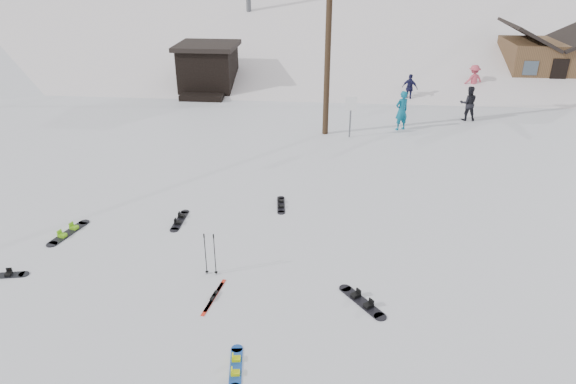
# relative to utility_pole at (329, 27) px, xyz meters

# --- Properties ---
(ground) EXTENTS (200.00, 200.00, 0.00)m
(ground) POSITION_rel_utility_pole_xyz_m (-2.00, -14.00, -4.68)
(ground) COLOR white
(ground) RESTS_ON ground
(ski_slope) EXTENTS (60.00, 85.24, 65.97)m
(ski_slope) POSITION_rel_utility_pole_xyz_m (-2.00, 41.00, -16.68)
(ski_slope) COLOR white
(ski_slope) RESTS_ON ground
(ridge_left) EXTENTS (47.54, 95.03, 58.38)m
(ridge_left) POSITION_rel_utility_pole_xyz_m (-38.00, 34.00, -15.68)
(ridge_left) COLOR white
(ridge_left) RESTS_ON ground
(utility_pole) EXTENTS (2.00, 0.26, 9.00)m
(utility_pole) POSITION_rel_utility_pole_xyz_m (0.00, 0.00, 0.00)
(utility_pole) COLOR #3A2819
(utility_pole) RESTS_ON ground
(trail_sign) EXTENTS (0.50, 0.09, 1.85)m
(trail_sign) POSITION_rel_utility_pole_xyz_m (1.10, -0.42, -3.41)
(trail_sign) COLOR #595B60
(trail_sign) RESTS_ON ground
(lift_hut) EXTENTS (3.40, 4.10, 2.75)m
(lift_hut) POSITION_rel_utility_pole_xyz_m (-7.00, 6.94, -3.32)
(lift_hut) COLOR black
(lift_hut) RESTS_ON ground
(cabin) EXTENTS (5.39, 4.40, 3.77)m
(cabin) POSITION_rel_utility_pole_xyz_m (13.00, 10.00, -3.20)
(cabin) COLOR brown
(cabin) RESTS_ON ground
(hero_snowboard) EXTENTS (0.40, 1.31, 0.09)m
(hero_snowboard) POSITION_rel_utility_pole_xyz_m (-1.44, -14.69, -4.66)
(hero_snowboard) COLOR #1B4DB1
(hero_snowboard) RESTS_ON ground
(hero_skis) EXTENTS (0.31, 1.47, 0.08)m
(hero_skis) POSITION_rel_utility_pole_xyz_m (-2.40, -12.43, -4.66)
(hero_skis) COLOR red
(hero_skis) RESTS_ON ground
(ski_poles) EXTENTS (0.33, 0.09, 1.20)m
(ski_poles) POSITION_rel_utility_pole_xyz_m (-2.68, -11.46, -4.06)
(ski_poles) COLOR black
(ski_poles) RESTS_ON ground
(board_scatter_a) EXTENTS (1.42, 0.50, 0.10)m
(board_scatter_a) POSITION_rel_utility_pole_xyz_m (-8.14, -12.06, -4.65)
(board_scatter_a) COLOR black
(board_scatter_a) RESTS_ON ground
(board_scatter_b) EXTENTS (0.28, 1.45, 0.10)m
(board_scatter_b) POSITION_rel_utility_pole_xyz_m (-4.31, -8.73, -4.65)
(board_scatter_b) COLOR black
(board_scatter_b) RESTS_ON ground
(board_scatter_c) EXTENTS (0.66, 1.66, 0.12)m
(board_scatter_c) POSITION_rel_utility_pole_xyz_m (-7.42, -9.78, -4.65)
(board_scatter_c) COLOR black
(board_scatter_c) RESTS_ON ground
(board_scatter_d) EXTENTS (1.10, 1.33, 0.11)m
(board_scatter_d) POSITION_rel_utility_pole_xyz_m (1.21, -12.31, -4.65)
(board_scatter_d) COLOR black
(board_scatter_d) RESTS_ON ground
(board_scatter_f) EXTENTS (0.37, 1.32, 0.09)m
(board_scatter_f) POSITION_rel_utility_pole_xyz_m (-1.27, -7.38, -4.66)
(board_scatter_f) COLOR black
(board_scatter_f) RESTS_ON ground
(skier_teal) EXTENTS (0.80, 0.72, 1.83)m
(skier_teal) POSITION_rel_utility_pole_xyz_m (3.48, 0.87, -3.77)
(skier_teal) COLOR #0C6380
(skier_teal) RESTS_ON ground
(skier_dark) EXTENTS (0.82, 0.64, 1.68)m
(skier_dark) POSITION_rel_utility_pole_xyz_m (6.88, 2.64, -3.84)
(skier_dark) COLOR black
(skier_dark) RESTS_ON ground
(skier_pink) EXTENTS (1.26, 0.96, 1.73)m
(skier_pink) POSITION_rel_utility_pole_xyz_m (8.20, 7.42, -3.82)
(skier_pink) COLOR #CA475A
(skier_pink) RESTS_ON ground
(skier_navy) EXTENTS (0.95, 0.75, 1.51)m
(skier_navy) POSITION_rel_utility_pole_xyz_m (4.46, 5.77, -3.93)
(skier_navy) COLOR #19193E
(skier_navy) RESTS_ON ground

